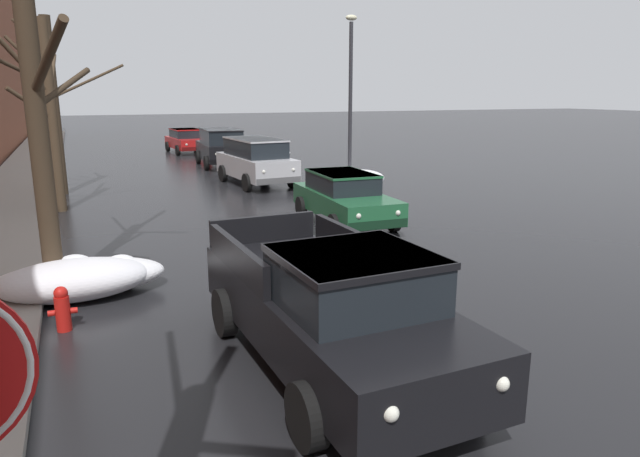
# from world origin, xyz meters

# --- Properties ---
(left_sidewalk_slab) EXTENTS (2.62, 80.00, 0.14)m
(left_sidewalk_slab) POSITION_xyz_m (-6.39, 18.00, 0.07)
(left_sidewalk_slab) COLOR gray
(left_sidewalk_slab) RESTS_ON ground
(snow_bank_near_corner_left) EXTENTS (2.56, 1.33, 0.71)m
(snow_bank_near_corner_left) POSITION_xyz_m (-4.55, 10.75, 0.35)
(snow_bank_near_corner_left) COLOR white
(snow_bank_near_corner_left) RESTS_ON ground
(snow_bank_along_left_kerb) EXTENTS (2.49, 1.21, 0.77)m
(snow_bank_along_left_kerb) POSITION_xyz_m (5.12, 19.20, 0.38)
(snow_bank_along_left_kerb) COLOR white
(snow_bank_along_left_kerb) RESTS_ON ground
(snow_bank_mid_block_left) EXTENTS (2.98, 1.36, 0.70)m
(snow_bank_mid_block_left) POSITION_xyz_m (-4.42, 11.01, 0.32)
(snow_bank_mid_block_left) COLOR white
(snow_bank_mid_block_left) RESTS_ON ground
(snow_bank_near_corner_right) EXTENTS (2.88, 1.29, 0.67)m
(snow_bank_near_corner_right) POSITION_xyz_m (5.01, 29.92, 0.33)
(snow_bank_near_corner_right) COLOR white
(snow_bank_near_corner_right) RESTS_ON ground
(bare_tree_second_along_sidewalk) EXTENTS (1.85, 3.49, 7.33)m
(bare_tree_second_along_sidewalk) POSITION_xyz_m (-4.84, 11.22, 3.94)
(bare_tree_second_along_sidewalk) COLOR #382B1E
(bare_tree_second_along_sidewalk) RESTS_ON ground
(bare_tree_mid_block) EXTENTS (3.35, 2.95, 5.68)m
(bare_tree_mid_block) POSITION_xyz_m (-4.91, 19.32, 3.03)
(bare_tree_mid_block) COLOR #423323
(bare_tree_mid_block) RESTS_ON ground
(bare_tree_far_down_block) EXTENTS (1.79, 2.73, 6.22)m
(bare_tree_far_down_block) POSITION_xyz_m (-4.96, 22.61, 3.30)
(bare_tree_far_down_block) COLOR #382B1E
(bare_tree_far_down_block) RESTS_ON ground
(pickup_truck_black_approaching_near_lane) EXTENTS (2.27, 5.25, 1.76)m
(pickup_truck_black_approaching_near_lane) POSITION_xyz_m (-1.48, 6.57, 0.88)
(pickup_truck_black_approaching_near_lane) COLOR black
(pickup_truck_black_approaching_near_lane) RESTS_ON ground
(sedan_green_parked_kerbside_close) EXTENTS (2.00, 4.31, 1.42)m
(sedan_green_parked_kerbside_close) POSITION_xyz_m (2.39, 14.32, 0.75)
(sedan_green_parked_kerbside_close) COLOR #1E5633
(sedan_green_parked_kerbside_close) RESTS_ON ground
(suv_silver_parked_kerbside_mid) EXTENTS (2.28, 4.62, 1.82)m
(suv_silver_parked_kerbside_mid) POSITION_xyz_m (2.15, 21.88, 0.99)
(suv_silver_parked_kerbside_mid) COLOR #B7B7BC
(suv_silver_parked_kerbside_mid) RESTS_ON ground
(suv_black_parked_far_down_block) EXTENTS (2.29, 4.42, 1.82)m
(suv_black_parked_far_down_block) POSITION_xyz_m (2.29, 28.19, 0.99)
(suv_black_parked_far_down_block) COLOR black
(suv_black_parked_far_down_block) RESTS_ON ground
(sedan_red_queued_behind_truck) EXTENTS (2.20, 4.34, 1.42)m
(sedan_red_queued_behind_truck) POSITION_xyz_m (1.91, 35.42, 0.75)
(sedan_red_queued_behind_truck) COLOR red
(sedan_red_queued_behind_truck) RESTS_ON ground
(fire_hydrant) EXTENTS (0.42, 0.22, 0.71)m
(fire_hydrant) POSITION_xyz_m (-4.74, 9.35, 0.36)
(fire_hydrant) COLOR red
(fire_hydrant) RESTS_ON ground
(street_lamp_post) EXTENTS (0.44, 0.24, 6.26)m
(street_lamp_post) POSITION_xyz_m (5.12, 19.57, 3.49)
(street_lamp_post) COLOR #28282D
(street_lamp_post) RESTS_ON ground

